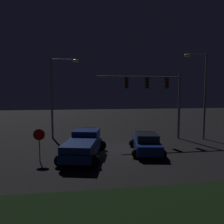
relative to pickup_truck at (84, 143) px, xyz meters
name	(u,v)px	position (x,y,z in m)	size (l,w,h in m)	color
ground_plane	(122,148)	(3.11, 1.82, -1.00)	(80.00, 80.00, 0.00)	black
grass_median	(173,221)	(3.11, -8.18, -0.95)	(24.36, 5.45, 0.10)	black
pickup_truck	(84,143)	(0.00, 0.00, 0.00)	(3.65, 5.70, 1.80)	navy
car_sedan	(146,143)	(4.80, 0.48, -0.26)	(2.94, 4.63, 1.51)	navy
traffic_signal_gantry	(156,90)	(7.05, 4.77, 3.90)	(8.32, 0.56, 6.50)	slate
street_lamp_left	(58,88)	(-2.49, 6.58, 4.08)	(2.86, 0.44, 8.01)	slate
street_lamp_right	(201,86)	(11.39, 4.17, 4.24)	(2.44, 0.44, 8.37)	slate
stop_sign	(39,139)	(-2.94, -0.70, 0.56)	(0.76, 0.08, 2.23)	slate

